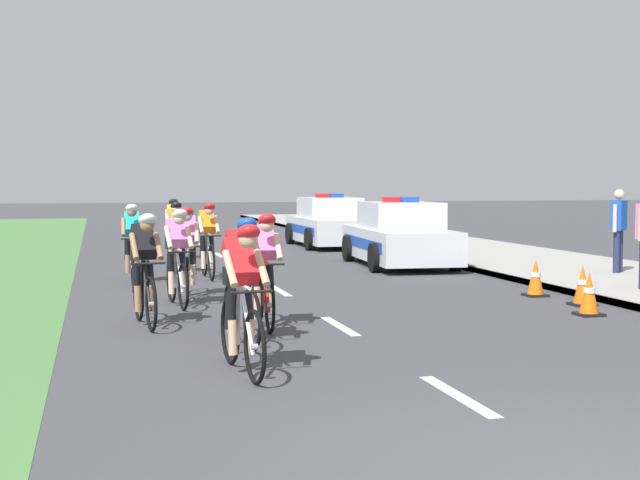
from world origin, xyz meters
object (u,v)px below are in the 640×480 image
cyclist_fifth (187,251)px  traffic_cone_far (536,278)px  cyclist_second (242,279)px  traffic_cone_mid (582,286)px  police_car_nearest (399,237)px  traffic_cone_near (589,294)px  cyclist_seventh (132,242)px  cyclist_lead (242,297)px  cyclist_eighth (175,236)px  spectator_middle (619,225)px  police_car_second (329,224)px  cyclist_ninth (208,239)px  cyclist_third (264,269)px  cyclist_tenth (173,228)px  cyclist_sixth (177,256)px  cyclist_fourth (145,268)px

cyclist_fifth → traffic_cone_far: bearing=-13.3°
cyclist_second → traffic_cone_mid: size_ratio=2.69×
cyclist_second → police_car_nearest: size_ratio=0.38×
traffic_cone_near → traffic_cone_far: 2.19m
cyclist_seventh → traffic_cone_mid: 8.28m
cyclist_lead → cyclist_eighth: bearing=88.8°
cyclist_fifth → spectator_middle: (8.68, 0.77, 0.30)m
cyclist_lead → traffic_cone_mid: 6.99m
police_car_second → cyclist_ninth: bearing=-120.2°
cyclist_lead → cyclist_seventh: 8.46m
cyclist_lead → cyclist_third: 2.85m
traffic_cone_far → cyclist_eighth: bearing=136.4°
cyclist_ninth → police_car_nearest: 4.88m
police_car_second → traffic_cone_mid: police_car_second is taller
cyclist_third → cyclist_seventh: bearing=104.7°
cyclist_lead → cyclist_eighth: size_ratio=1.00×
cyclist_eighth → cyclist_ninth: 1.31m
cyclist_ninth → spectator_middle: 8.25m
cyclist_eighth → spectator_middle: spectator_middle is taller
traffic_cone_near → spectator_middle: bearing=52.9°
cyclist_fifth → cyclist_ninth: same height
cyclist_eighth → cyclist_ninth: size_ratio=1.00×
cyclist_tenth → traffic_cone_mid: 11.31m
cyclist_lead → cyclist_third: same height
cyclist_fifth → cyclist_seventh: (-0.82, 2.26, 0.00)m
cyclist_second → police_car_second: (5.11, 15.26, -0.11)m
cyclist_sixth → traffic_cone_far: 6.02m
cyclist_seventh → spectator_middle: size_ratio=1.03×
cyclist_sixth → cyclist_tenth: 8.44m
cyclist_fourth → cyclist_fifth: 3.04m
cyclist_third → cyclist_fifth: size_ratio=1.00×
cyclist_sixth → cyclist_ninth: (0.96, 3.90, 0.00)m
police_car_second → traffic_cone_mid: 13.31m
traffic_cone_near → cyclist_fourth: bearing=174.4°
cyclist_fifth → traffic_cone_near: 6.50m
cyclist_ninth → police_car_nearest: (4.61, 1.58, -0.11)m
cyclist_tenth → police_car_second: (4.92, 3.42, -0.11)m
cyclist_fourth → spectator_middle: 10.24m
cyclist_lead → cyclist_sixth: 5.06m
cyclist_lead → cyclist_fourth: bearing=103.6°
cyclist_seventh → traffic_cone_far: size_ratio=2.69×
cyclist_seventh → cyclist_eighth: bearing=60.8°
cyclist_fourth → cyclist_tenth: (1.25, 10.22, 0.00)m
cyclist_fourth → cyclist_ninth: size_ratio=1.00×
cyclist_tenth → spectator_middle: bearing=-38.2°
traffic_cone_mid → cyclist_ninth: bearing=134.2°
cyclist_second → spectator_middle: (8.49, 5.31, 0.30)m
police_car_nearest → traffic_cone_mid: size_ratio=7.05×
cyclist_third → traffic_cone_mid: cyclist_third is taller
cyclist_lead → traffic_cone_far: 7.55m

